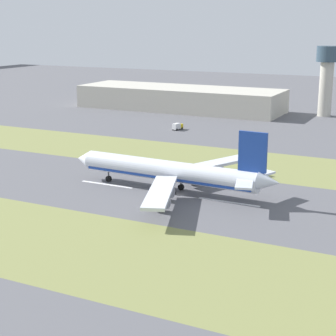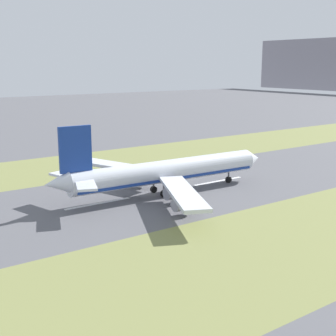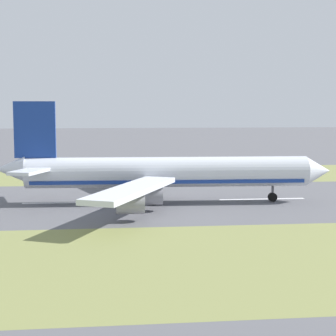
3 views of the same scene
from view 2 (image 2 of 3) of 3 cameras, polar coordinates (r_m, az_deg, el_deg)
The scene contains 6 objects.
ground_plane at distance 126.41m, azimuth -2.37°, elevation -3.19°, with size 800.00×800.00×0.00m, color #56565B.
grass_median_west at distance 164.96m, azimuth -10.89°, elevation 0.34°, with size 40.00×600.00×0.01m, color olive.
grass_median_east at distance 93.79m, azimuth 12.94°, elevation -9.23°, with size 40.00×600.00×0.01m, color olive.
centreline_dash_mid at distance 119.20m, azimuth -8.53°, elevation -4.30°, with size 1.20×18.00×0.01m, color silver.
centreline_dash_far at distance 140.92m, azimuth 6.13°, elevation -1.59°, with size 1.20×18.00×0.01m, color silver.
airplane_main_jet at distance 124.71m, azimuth -0.74°, elevation -0.54°, with size 64.08×67.17×20.20m.
Camera 2 is at (102.31, -65.83, 34.33)m, focal length 50.00 mm.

